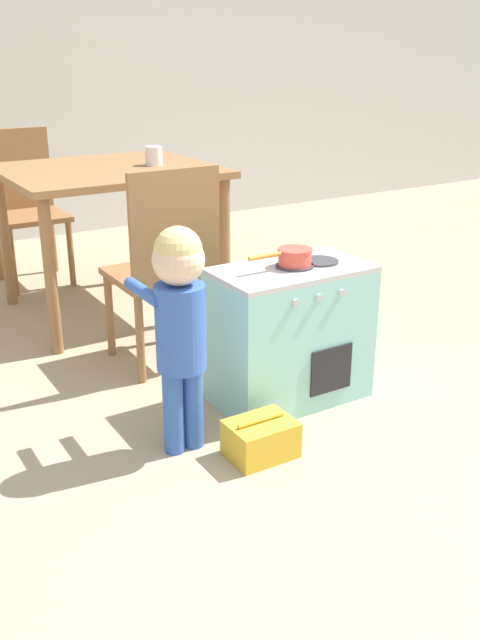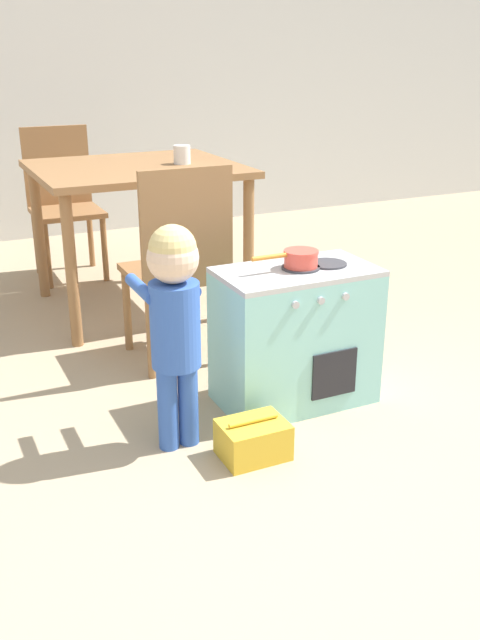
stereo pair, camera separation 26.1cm
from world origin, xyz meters
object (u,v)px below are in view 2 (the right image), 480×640
object	(u,v)px
play_kitchen	(295,336)
toy_basket	(253,439)
toy_pot	(300,257)
dining_chair_far	(63,199)
dining_table	(137,185)
cup_on_table	(182,155)
dining_chair_near	(178,263)
child_figure	(174,307)

from	to	relation	value
play_kitchen	toy_basket	distance (m)	0.51
toy_pot	dining_chair_far	xyz separation A→B (m)	(-0.45, 2.12, -0.13)
dining_table	cup_on_table	distance (m)	0.29
toy_pot	play_kitchen	bearing A→B (deg)	-177.26
dining_table	dining_chair_near	world-z (taller)	dining_chair_near
dining_chair_near	dining_chair_far	bearing A→B (deg)	95.63
toy_basket	dining_chair_far	bearing A→B (deg)	92.36
toy_basket	dining_chair_near	world-z (taller)	dining_chair_near
dining_chair_near	dining_table	bearing A→B (deg)	84.59
dining_table	dining_chair_far	distance (m)	0.84
cup_on_table	toy_pot	bearing A→B (deg)	-90.78
play_kitchen	toy_pot	size ratio (longest dim) A/B	2.21
child_figure	dining_table	xyz separation A→B (m)	(0.34, 1.47, 0.14)
dining_table	dining_chair_near	xyz separation A→B (m)	(-0.08, -0.81, -0.20)
dining_chair_far	cup_on_table	size ratio (longest dim) A/B	9.40
toy_basket	dining_table	bearing A→B (deg)	85.46
toy_pot	toy_basket	world-z (taller)	toy_pot
toy_pot	dining_chair_far	world-z (taller)	dining_chair_far
child_figure	toy_basket	size ratio (longest dim) A/B	3.53
child_figure	dining_chair_far	distance (m)	2.26
toy_pot	child_figure	world-z (taller)	child_figure
child_figure	cup_on_table	world-z (taller)	cup_on_table
dining_chair_far	cup_on_table	world-z (taller)	dining_chair_far
play_kitchen	toy_basket	size ratio (longest dim) A/B	2.64
toy_pot	dining_chair_far	bearing A→B (deg)	102.06
child_figure	cup_on_table	bearing A→B (deg)	67.80
dining_chair_far	child_figure	bearing A→B (deg)	87.26
child_figure	toy_basket	bearing A→B (deg)	-42.29
toy_basket	dining_chair_near	size ratio (longest dim) A/B	0.26
play_kitchen	child_figure	distance (m)	0.62
play_kitchen	cup_on_table	world-z (taller)	cup_on_table
play_kitchen	dining_chair_near	world-z (taller)	dining_chair_near
child_figure	dining_table	world-z (taller)	child_figure
dining_chair_far	cup_on_table	distance (m)	1.02
toy_pot	child_figure	xyz separation A→B (m)	(-0.56, -0.13, -0.07)
dining_chair_near	child_figure	bearing A→B (deg)	-111.58
child_figure	dining_table	size ratio (longest dim) A/B	0.79
toy_pot	dining_table	size ratio (longest dim) A/B	0.27
dining_chair_near	toy_pot	bearing A→B (deg)	-61.06
play_kitchen	toy_pot	xyz separation A→B (m)	(0.01, 0.00, 0.32)
play_kitchen	dining_table	size ratio (longest dim) A/B	0.59
toy_pot	cup_on_table	distance (m)	1.31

